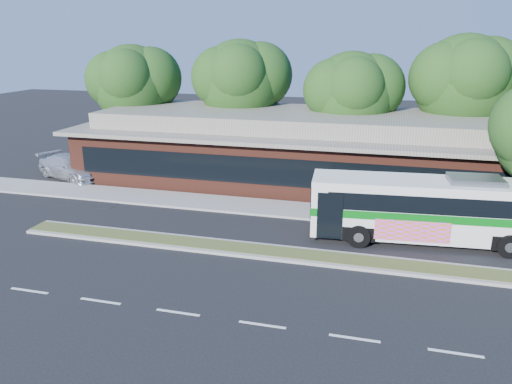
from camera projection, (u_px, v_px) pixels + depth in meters
ground at (291, 262)px, 21.06m from camera, size 120.00×120.00×0.00m
median_strip at (294, 255)px, 21.59m from camera, size 26.00×1.10×0.15m
sidewalk at (314, 212)px, 26.95m from camera, size 44.00×2.60×0.12m
parking_lot at (65, 173)px, 34.71m from camera, size 14.00×12.00×0.01m
plaza_building at (330, 149)px, 32.41m from camera, size 33.20×11.20×4.45m
tree_bg_a at (139, 83)px, 36.87m from camera, size 6.47×5.80×8.63m
tree_bg_b at (246, 80)px, 35.74m from camera, size 6.69×6.00×9.00m
tree_bg_c at (358, 92)px, 33.02m from camera, size 6.24×5.60×8.26m
tree_bg_d at (471, 80)px, 31.98m from camera, size 6.91×6.20×9.37m
transit_bus at (440, 206)px, 22.55m from camera, size 11.58×3.41×3.21m
sedan at (71, 167)px, 33.34m from camera, size 5.77×3.99×1.55m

